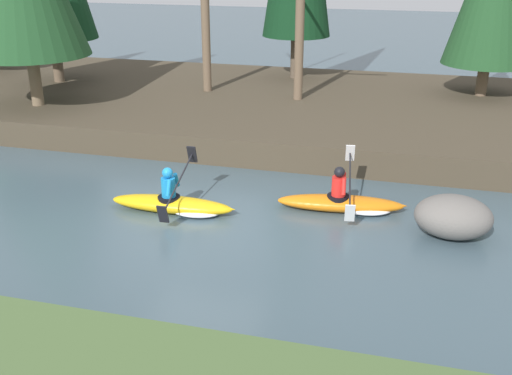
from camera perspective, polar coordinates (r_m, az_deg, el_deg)
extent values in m
plane|color=#425660|center=(12.31, -5.53, -3.67)|extent=(90.00, 90.00, 0.00)
cube|color=#473D2D|center=(19.84, 2.81, 7.62)|extent=(44.00, 9.88, 0.74)
cylinder|color=brown|center=(22.94, -18.41, 11.43)|extent=(0.36, 0.36, 1.53)
cylinder|color=#7A664C|center=(19.67, -20.28, 9.55)|extent=(0.36, 0.36, 1.52)
cylinder|color=brown|center=(22.55, 3.78, 12.32)|extent=(0.36, 0.36, 1.53)
cylinder|color=brown|center=(21.12, 20.76, 9.58)|extent=(0.36, 0.36, 1.02)
cylinder|color=brown|center=(19.08, 4.15, 13.77)|extent=(0.28, 0.28, 3.67)
ellipsoid|color=orange|center=(13.01, 8.02, -1.50)|extent=(2.75, 0.94, 0.34)
cone|color=orange|center=(13.09, 13.46, -1.69)|extent=(0.37, 0.24, 0.20)
cylinder|color=black|center=(12.95, 7.83, -0.91)|extent=(0.54, 0.54, 0.08)
cylinder|color=red|center=(12.85, 7.89, 0.12)|extent=(0.34, 0.34, 0.42)
sphere|color=black|center=(12.74, 7.96, 1.47)|extent=(0.26, 0.26, 0.23)
cylinder|color=red|center=(13.05, 8.35, 0.84)|extent=(0.12, 0.23, 0.35)
cylinder|color=red|center=(12.60, 8.36, 0.06)|extent=(0.12, 0.23, 0.35)
cylinder|color=black|center=(12.81, 8.94, 0.59)|extent=(0.28, 1.90, 0.65)
cube|color=white|center=(13.60, 8.96, 3.27)|extent=(0.22, 0.18, 0.41)
cube|color=white|center=(12.06, 8.93, -2.42)|extent=(0.22, 0.18, 0.41)
ellipsoid|color=white|center=(13.06, 10.41, -1.94)|extent=(1.18, 0.84, 0.18)
ellipsoid|color=yellow|center=(12.96, -8.05, -1.60)|extent=(2.72, 0.69, 0.34)
cone|color=yellow|center=(12.58, -2.74, -2.05)|extent=(0.36, 0.21, 0.20)
cylinder|color=black|center=(12.92, -8.29, -1.00)|extent=(0.50, 0.50, 0.08)
cylinder|color=#1984CC|center=(12.82, -8.35, 0.03)|extent=(0.31, 0.31, 0.42)
sphere|color=#1E89D1|center=(12.70, -8.43, 1.39)|extent=(0.24, 0.24, 0.23)
cylinder|color=#1984CC|center=(12.96, -7.59, 0.74)|extent=(0.10, 0.23, 0.35)
cylinder|color=#1984CC|center=(12.55, -8.33, -0.04)|extent=(0.10, 0.23, 0.35)
cylinder|color=black|center=(12.70, -7.41, 0.48)|extent=(0.10, 1.91, 0.65)
cube|color=black|center=(13.43, -6.11, 3.17)|extent=(0.21, 0.17, 0.41)
cube|color=black|center=(12.00, -8.87, -2.53)|extent=(0.21, 0.17, 0.41)
ellipsoid|color=white|center=(12.81, -5.72, -2.16)|extent=(1.12, 0.74, 0.18)
ellipsoid|color=slate|center=(12.28, 18.28, -2.66)|extent=(1.50, 1.17, 0.85)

